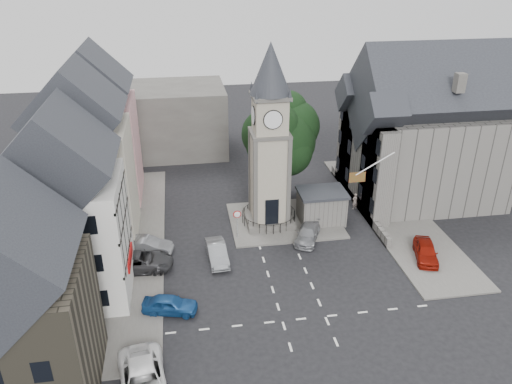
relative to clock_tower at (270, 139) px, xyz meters
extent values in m
plane|color=black|center=(0.00, -7.99, -8.12)|extent=(120.00, 120.00, 0.00)
cube|color=#595651|center=(-12.50, -1.99, -8.05)|extent=(6.00, 30.00, 0.14)
cube|color=#595651|center=(12.00, 0.01, -8.05)|extent=(6.00, 26.00, 0.14)
cube|color=#595651|center=(1.50, 0.01, -8.04)|extent=(10.00, 8.00, 0.16)
cube|color=silver|center=(0.00, -13.49, -8.12)|extent=(20.00, 8.00, 0.01)
cube|color=#4C4944|center=(0.00, 0.01, -7.77)|extent=(4.20, 4.20, 0.70)
torus|color=black|center=(0.00, 0.01, -7.04)|extent=(4.86, 4.86, 0.06)
cube|color=#9B967D|center=(0.00, 0.01, -3.42)|extent=(3.00, 3.00, 8.00)
cube|color=black|center=(0.00, -1.44, -6.22)|extent=(1.20, 0.25, 2.40)
cube|color=#4C4944|center=(0.00, 0.01, 0.58)|extent=(3.30, 3.30, 0.25)
cube|color=#9B967D|center=(0.00, 0.01, 2.18)|extent=(2.70, 2.70, 3.20)
cylinder|color=white|center=(0.00, -1.39, 2.18)|extent=(1.50, 0.12, 1.50)
cube|color=#4C4944|center=(0.00, 0.01, 3.78)|extent=(3.10, 3.10, 0.30)
cone|color=#202229|center=(0.00, 0.01, 6.03)|extent=(3.40, 3.40, 4.20)
cube|color=#64615C|center=(4.80, -0.49, -6.72)|extent=(4.00, 3.00, 2.80)
cube|color=#202229|center=(4.80, -0.49, -5.17)|extent=(4.30, 3.30, 0.25)
cylinder|color=black|center=(2.00, 5.01, -5.92)|extent=(0.70, 0.70, 4.40)
cylinder|color=black|center=(-3.20, -2.49, -6.87)|extent=(0.10, 0.10, 2.50)
cone|color=#A50C0C|center=(-3.20, -2.59, -5.62)|extent=(0.70, 0.06, 0.70)
cone|color=white|center=(-3.20, -2.61, -5.62)|extent=(0.54, 0.04, 0.54)
cube|color=#DE9A98|center=(-15.50, 8.01, -3.12)|extent=(7.50, 7.00, 10.00)
cube|color=beige|center=(-15.50, 0.01, -3.12)|extent=(7.50, 7.00, 10.00)
cube|color=silver|center=(-15.50, -7.99, -3.62)|extent=(7.50, 7.00, 9.00)
cube|color=#443F33|center=(-17.00, -16.99, -4.12)|extent=(8.00, 7.00, 8.00)
cube|color=#4C4944|center=(-12.00, 20.01, -4.12)|extent=(20.00, 10.00, 8.00)
cube|color=#64615C|center=(16.00, 3.01, -3.62)|extent=(14.00, 10.00, 9.00)
cube|color=#64615C|center=(9.80, -0.49, -3.62)|extent=(1.60, 4.40, 9.00)
cube|color=#64615C|center=(9.80, 6.51, -3.62)|extent=(1.60, 4.40, 9.00)
cube|color=#64615C|center=(9.20, 2.01, -7.67)|extent=(0.40, 16.00, 0.90)
cylinder|color=white|center=(8.00, -3.99, -1.12)|extent=(3.17, 0.10, 1.89)
plane|color=#B21414|center=(6.60, -3.99, -2.22)|extent=(1.40, 0.00, 1.40)
imported|color=navy|center=(-9.00, -11.36, -7.47)|extent=(4.06, 2.36, 1.30)
imported|color=gray|center=(-10.81, -3.44, -7.43)|extent=(4.40, 2.44, 1.37)
imported|color=#333336|center=(-11.41, -5.82, -7.37)|extent=(5.53, 2.78, 1.50)
imported|color=gray|center=(-5.22, -5.40, -7.43)|extent=(1.77, 4.31, 1.39)
imported|color=gray|center=(2.80, -3.49, -7.51)|extent=(3.34, 4.52, 1.22)
imported|color=maroon|center=(11.50, -7.88, -7.42)|extent=(2.81, 4.44, 1.41)
imported|color=white|center=(-10.49, -18.12, -7.33)|extent=(3.41, 5.99, 1.58)
imported|color=#AD9A8F|center=(8.70, 1.34, -7.30)|extent=(0.69, 0.55, 1.64)
camera|label=1|loc=(-7.42, -39.42, 14.62)|focal=35.00mm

